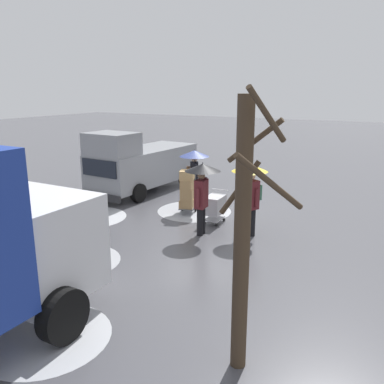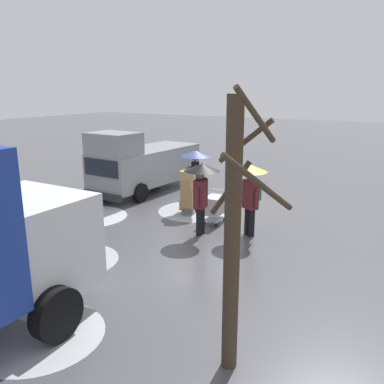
% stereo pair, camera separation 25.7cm
% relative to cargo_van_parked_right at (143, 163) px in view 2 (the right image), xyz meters
% --- Properties ---
extents(ground_plane, '(90.00, 90.00, 0.00)m').
position_rel_cargo_van_parked_right_xyz_m(ground_plane, '(-3.52, 1.22, -1.18)').
color(ground_plane, '#4C4C51').
extents(slush_patch_near_cluster, '(2.23, 2.23, 0.01)m').
position_rel_cargo_van_parked_right_xyz_m(slush_patch_near_cluster, '(-4.61, 9.17, -1.18)').
color(slush_patch_near_cluster, '#ADAFB5').
rests_on(slush_patch_near_cluster, ground).
extents(slush_patch_under_van, '(2.28, 2.28, 0.01)m').
position_rel_cargo_van_parked_right_xyz_m(slush_patch_under_van, '(-2.73, 6.60, -1.18)').
color(slush_patch_under_van, '#999BA0').
rests_on(slush_patch_under_van, ground).
extents(slush_patch_mid_street, '(2.60, 2.60, 0.01)m').
position_rel_cargo_van_parked_right_xyz_m(slush_patch_mid_street, '(-3.30, 1.39, -1.18)').
color(slush_patch_mid_street, '#999BA0').
rests_on(slush_patch_mid_street, ground).
extents(slush_patch_far_side, '(2.42, 2.42, 0.01)m').
position_rel_cargo_van_parked_right_xyz_m(slush_patch_far_side, '(-0.58, 3.71, -1.18)').
color(slush_patch_far_side, '#ADAFB5').
rests_on(slush_patch_far_side, ground).
extents(cargo_van_parked_right, '(2.42, 5.44, 2.60)m').
position_rel_cargo_van_parked_right_xyz_m(cargo_van_parked_right, '(0.00, 0.00, 0.00)').
color(cargo_van_parked_right, gray).
rests_on(cargo_van_parked_right, ground).
extents(shopping_cart_vendor, '(0.58, 0.84, 1.02)m').
position_rel_cargo_van_parked_right_xyz_m(shopping_cart_vendor, '(-4.49, 2.21, -0.61)').
color(shopping_cart_vendor, '#B2B2B7').
rests_on(shopping_cart_vendor, ground).
extents(hand_dolly_boxes, '(0.69, 0.82, 1.52)m').
position_rel_cargo_van_parked_right_xyz_m(hand_dolly_boxes, '(-3.23, 1.78, -0.34)').
color(hand_dolly_boxes, '#515156').
rests_on(hand_dolly_boxes, ground).
extents(pedestrian_pink_side, '(1.04, 1.04, 2.15)m').
position_rel_cargo_van_parked_right_xyz_m(pedestrian_pink_side, '(-3.12, 1.08, 0.39)').
color(pedestrian_pink_side, black).
rests_on(pedestrian_pink_side, ground).
extents(pedestrian_black_side, '(1.04, 1.04, 2.15)m').
position_rel_cargo_van_parked_right_xyz_m(pedestrian_black_side, '(-5.83, 2.65, 0.39)').
color(pedestrian_black_side, black).
rests_on(pedestrian_black_side, ground).
extents(pedestrian_white_side, '(1.04, 1.04, 2.15)m').
position_rel_cargo_van_parked_right_xyz_m(pedestrian_white_side, '(-4.59, 3.29, 0.41)').
color(pedestrian_white_side, black).
rests_on(pedestrian_white_side, ground).
extents(bare_tree_near, '(1.23, 1.24, 4.25)m').
position_rel_cargo_van_parked_right_xyz_m(bare_tree_near, '(-7.82, 8.21, 1.01)').
color(bare_tree_near, '#423323').
rests_on(bare_tree_near, ground).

